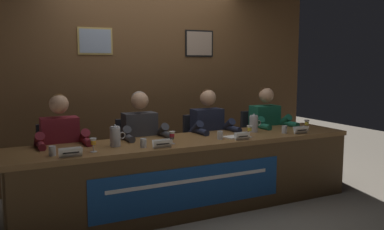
# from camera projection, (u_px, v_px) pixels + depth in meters

# --- Properties ---
(ground_plane) EXTENTS (12.00, 12.00, 0.00)m
(ground_plane) POSITION_uv_depth(u_px,v_px,m) (192.00, 207.00, 4.32)
(ground_plane) COLOR gray
(wall_back_panelled) EXTENTS (4.86, 0.14, 2.60)m
(wall_back_panelled) POSITION_uv_depth(u_px,v_px,m) (149.00, 81.00, 5.26)
(wall_back_panelled) COLOR brown
(wall_back_panelled) RESTS_ON ground_plane
(conference_table) EXTENTS (3.66, 0.75, 0.74)m
(conference_table) POSITION_uv_depth(u_px,v_px,m) (197.00, 163.00, 4.16)
(conference_table) COLOR brown
(conference_table) RESTS_ON ground_plane
(chair_far_left) EXTENTS (0.44, 0.45, 0.90)m
(chair_far_left) POSITION_uv_depth(u_px,v_px,m) (60.00, 169.00, 4.20)
(chair_far_left) COLOR black
(chair_far_left) RESTS_ON ground_plane
(panelist_far_left) EXTENTS (0.51, 0.48, 1.23)m
(panelist_far_left) POSITION_uv_depth(u_px,v_px,m) (62.00, 146.00, 3.99)
(panelist_far_left) COLOR black
(panelist_far_left) RESTS_ON ground_plane
(nameplate_far_left) EXTENTS (0.19, 0.06, 0.08)m
(nameplate_far_left) POSITION_uv_depth(u_px,v_px,m) (71.00, 152.00, 3.40)
(nameplate_far_left) COLOR white
(nameplate_far_left) RESTS_ON conference_table
(juice_glass_far_left) EXTENTS (0.06, 0.06, 0.12)m
(juice_glass_far_left) POSITION_uv_depth(u_px,v_px,m) (93.00, 142.00, 3.59)
(juice_glass_far_left) COLOR white
(juice_glass_far_left) RESTS_ON conference_table
(water_cup_far_left) EXTENTS (0.06, 0.06, 0.08)m
(water_cup_far_left) POSITION_uv_depth(u_px,v_px,m) (52.00, 151.00, 3.45)
(water_cup_far_left) COLOR silver
(water_cup_far_left) RESTS_ON conference_table
(chair_center_left) EXTENTS (0.44, 0.45, 0.90)m
(chair_center_left) POSITION_uv_depth(u_px,v_px,m) (137.00, 160.00, 4.57)
(chair_center_left) COLOR black
(chair_center_left) RESTS_ON ground_plane
(panelist_center_left) EXTENTS (0.51, 0.48, 1.23)m
(panelist_center_left) POSITION_uv_depth(u_px,v_px,m) (142.00, 139.00, 4.36)
(panelist_center_left) COLOR black
(panelist_center_left) RESTS_ON ground_plane
(nameplate_center_left) EXTENTS (0.18, 0.06, 0.08)m
(nameplate_center_left) POSITION_uv_depth(u_px,v_px,m) (162.00, 144.00, 3.77)
(nameplate_center_left) COLOR white
(nameplate_center_left) RESTS_ON conference_table
(juice_glass_center_left) EXTENTS (0.06, 0.06, 0.12)m
(juice_glass_center_left) POSITION_uv_depth(u_px,v_px,m) (172.00, 135.00, 3.95)
(juice_glass_center_left) COLOR white
(juice_glass_center_left) RESTS_ON conference_table
(water_cup_center_left) EXTENTS (0.06, 0.06, 0.08)m
(water_cup_center_left) POSITION_uv_depth(u_px,v_px,m) (143.00, 144.00, 3.78)
(water_cup_center_left) COLOR silver
(water_cup_center_left) RESTS_ON conference_table
(chair_center_right) EXTENTS (0.44, 0.45, 0.90)m
(chair_center_right) POSITION_uv_depth(u_px,v_px,m) (202.00, 153.00, 4.95)
(chair_center_right) COLOR black
(chair_center_right) RESTS_ON ground_plane
(panelist_center_right) EXTENTS (0.51, 0.48, 1.23)m
(panelist_center_right) POSITION_uv_depth(u_px,v_px,m) (210.00, 133.00, 4.73)
(panelist_center_right) COLOR black
(panelist_center_right) RESTS_ON ground_plane
(nameplate_center_right) EXTENTS (0.16, 0.06, 0.08)m
(nameplate_center_right) POSITION_uv_depth(u_px,v_px,m) (242.00, 136.00, 4.16)
(nameplate_center_right) COLOR white
(nameplate_center_right) RESTS_ON conference_table
(juice_glass_center_right) EXTENTS (0.06, 0.06, 0.12)m
(juice_glass_center_right) POSITION_uv_depth(u_px,v_px,m) (250.00, 129.00, 4.31)
(juice_glass_center_right) COLOR white
(juice_glass_center_right) RESTS_ON conference_table
(water_cup_center_right) EXTENTS (0.06, 0.06, 0.08)m
(water_cup_center_right) POSITION_uv_depth(u_px,v_px,m) (220.00, 136.00, 4.20)
(water_cup_center_right) COLOR silver
(water_cup_center_right) RESTS_ON conference_table
(chair_far_right) EXTENTS (0.44, 0.45, 0.90)m
(chair_far_right) POSITION_uv_depth(u_px,v_px,m) (259.00, 147.00, 5.32)
(chair_far_right) COLOR black
(chair_far_right) RESTS_ON ground_plane
(panelist_far_right) EXTENTS (0.51, 0.48, 1.23)m
(panelist_far_right) POSITION_uv_depth(u_px,v_px,m) (268.00, 128.00, 5.11)
(panelist_far_right) COLOR black
(panelist_far_right) RESTS_ON ground_plane
(nameplate_far_right) EXTENTS (0.18, 0.06, 0.08)m
(nameplate_far_right) POSITION_uv_depth(u_px,v_px,m) (301.00, 130.00, 4.53)
(nameplate_far_right) COLOR white
(nameplate_far_right) RESTS_ON conference_table
(juice_glass_far_right) EXTENTS (0.06, 0.06, 0.12)m
(juice_glass_far_right) POSITION_uv_depth(u_px,v_px,m) (307.00, 123.00, 4.74)
(juice_glass_far_right) COLOR white
(juice_glass_far_right) RESTS_ON conference_table
(water_cup_far_right) EXTENTS (0.06, 0.06, 0.08)m
(water_cup_far_right) POSITION_uv_depth(u_px,v_px,m) (284.00, 130.00, 4.56)
(water_cup_far_right) COLOR silver
(water_cup_far_right) RESTS_ON conference_table
(water_pitcher_left_side) EXTENTS (0.15, 0.10, 0.21)m
(water_pitcher_left_side) POSITION_uv_depth(u_px,v_px,m) (115.00, 136.00, 3.83)
(water_pitcher_left_side) COLOR silver
(water_pitcher_left_side) RESTS_ON conference_table
(water_pitcher_right_side) EXTENTS (0.15, 0.10, 0.21)m
(water_pitcher_right_side) POSITION_uv_depth(u_px,v_px,m) (254.00, 124.00, 4.64)
(water_pitcher_right_side) COLOR silver
(water_pitcher_right_side) RESTS_ON conference_table
(document_stack_center_right) EXTENTS (0.23, 0.18, 0.01)m
(document_stack_center_right) POSITION_uv_depth(u_px,v_px,m) (234.00, 137.00, 4.30)
(document_stack_center_right) COLOR white
(document_stack_center_right) RESTS_ON conference_table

